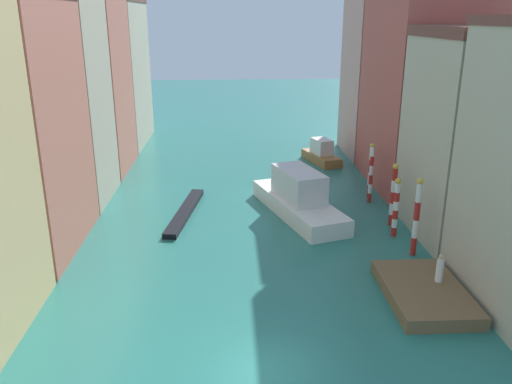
# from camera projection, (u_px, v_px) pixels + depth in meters

# --- Properties ---
(ground_plane) EXTENTS (154.00, 154.00, 0.00)m
(ground_plane) POSITION_uv_depth(u_px,v_px,m) (245.00, 184.00, 44.22)
(ground_plane) COLOR #28756B
(building_left_1) EXTENTS (7.28, 9.91, 15.04)m
(building_left_1) POSITION_uv_depth(u_px,v_px,m) (5.00, 127.00, 30.07)
(building_left_1) COLOR #C6705B
(building_left_1) RESTS_ON ground
(building_left_2) EXTENTS (7.28, 7.57, 15.71)m
(building_left_2) POSITION_uv_depth(u_px,v_px,m) (53.00, 98.00, 38.30)
(building_left_2) COLOR #BCB299
(building_left_2) RESTS_ON ground
(building_left_3) EXTENTS (7.28, 9.04, 15.97)m
(building_left_3) POSITION_uv_depth(u_px,v_px,m) (83.00, 82.00, 46.34)
(building_left_3) COLOR #C6705B
(building_left_3) RESTS_ON ground
(building_left_4) EXTENTS (7.28, 12.22, 15.75)m
(building_left_4) POSITION_uv_depth(u_px,v_px,m) (109.00, 71.00, 56.49)
(building_left_4) COLOR #BCB299
(building_left_4) RESTS_ON ground
(building_right_1) EXTENTS (7.28, 8.86, 13.07)m
(building_right_1) POSITION_uv_depth(u_px,v_px,m) (478.00, 135.00, 32.47)
(building_right_1) COLOR #BCB299
(building_right_1) RESTS_ON ground
(building_right_2) EXTENTS (7.28, 11.90, 19.27)m
(building_right_2) POSITION_uv_depth(u_px,v_px,m) (423.00, 68.00, 41.36)
(building_right_2) COLOR #B25147
(building_right_2) RESTS_ON ground
(building_right_3) EXTENTS (7.28, 8.48, 18.24)m
(building_right_3) POSITION_uv_depth(u_px,v_px,m) (385.00, 63.00, 51.34)
(building_right_3) COLOR tan
(building_right_3) RESTS_ON ground
(waterfront_dock) EXTENTS (3.84, 6.15, 0.69)m
(waterfront_dock) POSITION_uv_depth(u_px,v_px,m) (424.00, 293.00, 26.29)
(waterfront_dock) COLOR brown
(waterfront_dock) RESTS_ON ground
(person_on_dock) EXTENTS (0.36, 0.36, 1.52)m
(person_on_dock) POSITION_uv_depth(u_px,v_px,m) (440.00, 269.00, 26.47)
(person_on_dock) COLOR white
(person_on_dock) RESTS_ON waterfront_dock
(mooring_pole_0) EXTENTS (0.37, 0.37, 4.80)m
(mooring_pole_0) POSITION_uv_depth(u_px,v_px,m) (417.00, 216.00, 30.46)
(mooring_pole_0) COLOR red
(mooring_pole_0) RESTS_ON ground
(mooring_pole_1) EXTENTS (0.39, 0.39, 3.92)m
(mooring_pole_1) POSITION_uv_depth(u_px,v_px,m) (396.00, 207.00, 33.30)
(mooring_pole_1) COLOR red
(mooring_pole_1) RESTS_ON ground
(mooring_pole_2) EXTENTS (0.39, 0.39, 4.37)m
(mooring_pole_2) POSITION_uv_depth(u_px,v_px,m) (393.00, 194.00, 34.93)
(mooring_pole_2) COLOR red
(mooring_pole_2) RESTS_ON ground
(mooring_pole_3) EXTENTS (0.32, 0.32, 4.63)m
(mooring_pole_3) POSITION_uv_depth(u_px,v_px,m) (371.00, 172.00, 39.34)
(mooring_pole_3) COLOR red
(mooring_pole_3) RESTS_ON ground
(mooring_pole_4) EXTENTS (0.34, 0.34, 4.34)m
(mooring_pole_4) POSITION_uv_depth(u_px,v_px,m) (370.00, 170.00, 40.47)
(mooring_pole_4) COLOR red
(mooring_pole_4) RESTS_ON ground
(vaporetto_white) EXTENTS (6.10, 10.79, 3.31)m
(vaporetto_white) POSITION_uv_depth(u_px,v_px,m) (298.00, 198.00, 37.26)
(vaporetto_white) COLOR white
(vaporetto_white) RESTS_ON ground
(gondola_black) EXTENTS (2.28, 9.19, 0.37)m
(gondola_black) POSITION_uv_depth(u_px,v_px,m) (185.00, 212.00, 37.57)
(gondola_black) COLOR black
(gondola_black) RESTS_ON ground
(motorboat_0) EXTENTS (3.36, 5.50, 2.31)m
(motorboat_0) POSITION_uv_depth(u_px,v_px,m) (321.00, 154.00, 50.68)
(motorboat_0) COLOR olive
(motorboat_0) RESTS_ON ground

